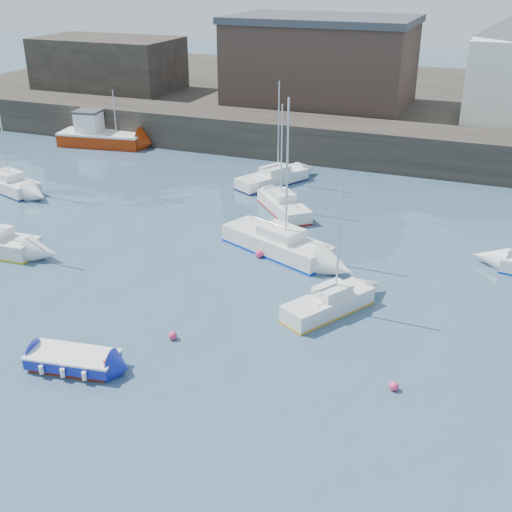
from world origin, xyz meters
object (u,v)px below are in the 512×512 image
at_px(sailboat_b, 277,243).
at_px(buoy_far, 259,257).
at_px(sailboat_f, 284,205).
at_px(sailboat_e, 7,183).
at_px(buoy_mid, 394,390).
at_px(sailboat_c, 329,303).
at_px(buoy_near, 173,339).
at_px(fishing_boat, 99,135).
at_px(blue_dinghy, 73,360).
at_px(sailboat_h, 272,178).

xyz_separation_m(sailboat_b, buoy_far, (-0.67, -1.00, -0.57)).
bearing_deg(sailboat_b, sailboat_f, 106.14).
bearing_deg(sailboat_b, sailboat_e, 172.08).
distance_m(buoy_mid, buoy_far, 13.01).
bearing_deg(sailboat_b, sailboat_c, -50.52).
relative_size(buoy_near, buoy_far, 0.89).
distance_m(fishing_boat, buoy_far, 27.16).
bearing_deg(blue_dinghy, buoy_far, 76.16).
bearing_deg(sailboat_b, buoy_far, -123.95).
bearing_deg(buoy_far, sailboat_b, 56.05).
bearing_deg(sailboat_f, buoy_far, -81.35).
xyz_separation_m(sailboat_b, sailboat_f, (-1.73, 5.99, -0.08)).
relative_size(sailboat_b, buoy_mid, 23.56).
bearing_deg(buoy_far, buoy_mid, -45.45).
bearing_deg(fishing_boat, buoy_near, -50.63).
bearing_deg(blue_dinghy, sailboat_f, 84.07).
distance_m(sailboat_b, buoy_far, 1.33).
bearing_deg(sailboat_b, buoy_mid, -50.53).
xyz_separation_m(sailboat_f, sailboat_h, (-2.64, 5.03, -0.01)).
height_order(sailboat_f, sailboat_h, sailboat_h).
bearing_deg(sailboat_e, sailboat_b, -7.92).
relative_size(fishing_boat, sailboat_h, 1.05).
bearing_deg(buoy_mid, sailboat_h, 121.06).
relative_size(sailboat_f, buoy_far, 15.75).
distance_m(sailboat_c, sailboat_f, 13.05).
bearing_deg(sailboat_e, sailboat_h, 25.13).
relative_size(fishing_boat, sailboat_f, 1.12).
relative_size(sailboat_f, buoy_mid, 18.67).
bearing_deg(fishing_boat, sailboat_h, -14.21).
distance_m(blue_dinghy, sailboat_e, 24.25).
distance_m(sailboat_b, sailboat_e, 21.70).
relative_size(sailboat_e, buoy_mid, 21.04).
distance_m(fishing_boat, buoy_mid, 40.08).
xyz_separation_m(sailboat_e, buoy_near, (20.40, -13.17, -0.50)).
distance_m(sailboat_e, sailboat_f, 19.99).
height_order(sailboat_e, sailboat_f, sailboat_e).
xyz_separation_m(sailboat_c, sailboat_e, (-26.01, 8.46, 0.03)).
xyz_separation_m(sailboat_b, buoy_mid, (8.45, -10.27, -0.57)).
relative_size(sailboat_b, sailboat_c, 1.39).
distance_m(blue_dinghy, buoy_mid, 12.66).
distance_m(blue_dinghy, fishing_boat, 34.45).
distance_m(fishing_boat, sailboat_e, 12.58).
height_order(blue_dinghy, sailboat_c, sailboat_c).
height_order(blue_dinghy, sailboat_f, sailboat_f).
xyz_separation_m(sailboat_f, buoy_near, (0.64, -16.17, -0.48)).
bearing_deg(sailboat_f, blue_dinghy, -95.93).
bearing_deg(sailboat_e, sailboat_c, -18.03).
bearing_deg(buoy_near, sailboat_b, 83.85).
distance_m(sailboat_b, sailboat_h, 11.86).
relative_size(sailboat_e, sailboat_f, 1.13).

